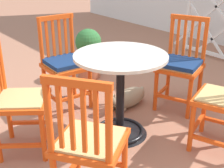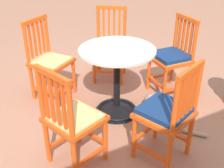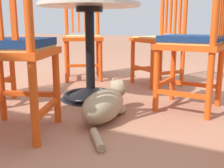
{
  "view_description": "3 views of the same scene",
  "coord_description": "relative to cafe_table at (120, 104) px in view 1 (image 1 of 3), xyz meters",
  "views": [
    {
      "loc": [
        1.64,
        -1.47,
        1.49
      ],
      "look_at": [
        -0.25,
        0.06,
        0.44
      ],
      "focal_mm": 49.71,
      "sensor_mm": 36.0,
      "label": 1
    },
    {
      "loc": [
        1.13,
        2.32,
        1.78
      ],
      "look_at": [
        -0.12,
        -0.01,
        0.31
      ],
      "focal_mm": 45.88,
      "sensor_mm": 36.0,
      "label": 2
    },
    {
      "loc": [
        -1.24,
        1.85,
        0.57
      ],
      "look_at": [
        -0.32,
        0.04,
        0.13
      ],
      "focal_mm": 43.7,
      "sensor_mm": 36.0,
      "label": 3
    }
  ],
  "objects": [
    {
      "name": "cafe_table",
      "position": [
        0.0,
        0.0,
        0.0
      ],
      "size": [
        0.76,
        0.76,
        0.73
      ],
      "color": "black",
      "rests_on": "ground_plane"
    },
    {
      "name": "tabby_cat",
      "position": [
        -0.34,
        0.37,
        -0.19
      ],
      "size": [
        0.33,
        0.71,
        0.23
      ],
      "color": "#9E896B",
      "rests_on": "ground_plane"
    },
    {
      "name": "orange_chair_at_corner",
      "position": [
        0.5,
        -0.67,
        0.15
      ],
      "size": [
        0.56,
        0.56,
        0.91
      ],
      "color": "#E04C14",
      "rests_on": "ground_plane"
    },
    {
      "name": "ground_plane",
      "position": [
        0.14,
        -0.06,
        -0.28
      ],
      "size": [
        24.0,
        24.0,
        0.0
      ],
      "primitive_type": "plane",
      "color": "#A36B51"
    },
    {
      "name": "orange_chair_by_planter",
      "position": [
        -0.32,
        -0.76,
        0.15
      ],
      "size": [
        0.56,
        0.56,
        0.91
      ],
      "color": "#E04C14",
      "rests_on": "ground_plane"
    },
    {
      "name": "orange_chair_facing_out",
      "position": [
        -0.76,
        -0.07,
        0.16
      ],
      "size": [
        0.42,
        0.42,
        0.91
      ],
      "color": "#E04C14",
      "rests_on": "ground_plane"
    },
    {
      "name": "terracotta_planter",
      "position": [
        -1.26,
        0.55,
        0.04
      ],
      "size": [
        0.32,
        0.32,
        0.62
      ],
      "color": "#B25B3D",
      "rests_on": "ground_plane"
    },
    {
      "name": "orange_chair_tucked_in",
      "position": [
        -0.02,
        0.8,
        0.16
      ],
      "size": [
        0.52,
        0.52,
        0.91
      ],
      "color": "#E04C14",
      "rests_on": "ground_plane"
    }
  ]
}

